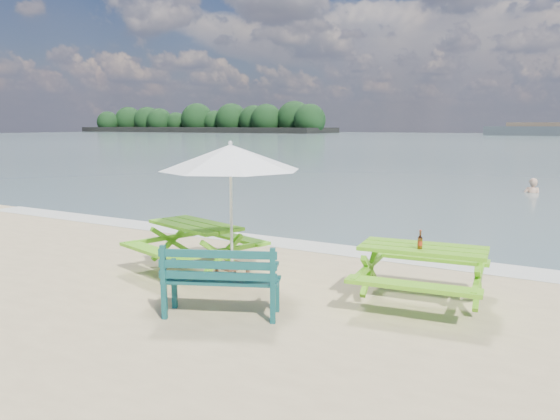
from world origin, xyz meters
The scene contains 9 objects.
foam_strip centered at (0.00, 4.60, 0.01)m, with size 22.00×0.90×0.01m, color silver.
island_headland centered at (-110.00, 140.00, 3.26)m, with size 90.00×22.00×7.60m.
picnic_table_left centered at (-1.52, 1.90, 0.40)m, with size 2.23×2.36×0.83m.
picnic_table_right centered at (2.35, 2.14, 0.39)m, with size 1.92×2.09×0.82m.
park_bench centered at (0.20, 0.32, 0.29)m, with size 1.60×1.07×0.94m.
side_table centered at (-0.58, 1.66, 0.15)m, with size 0.56×0.56×0.29m.
patio_umbrella centered at (-0.58, 1.66, 2.00)m, with size 2.80×2.80×2.20m.
beer_bottle centered at (2.35, 1.97, 0.91)m, with size 0.07×0.07×0.26m.
swimmer centered at (2.38, 16.86, -0.31)m, with size 0.69×0.52×1.71m.
Camera 1 is at (4.35, -5.31, 2.51)m, focal length 35.00 mm.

